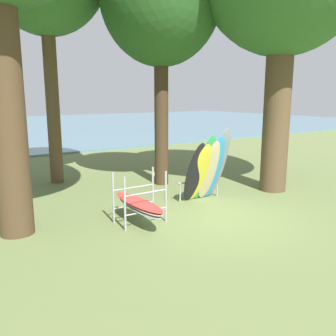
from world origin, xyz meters
name	(u,v)px	position (x,y,z in m)	size (l,w,h in m)	color
ground_plane	(214,218)	(0.00, 0.00, 0.00)	(80.00, 80.00, 0.00)	olive
lake_water	(3,128)	(0.00, 29.87, 0.05)	(80.00, 36.00, 0.10)	slate
leaning_board_pile	(207,169)	(0.74, 1.22, 0.95)	(1.45, 0.92, 2.16)	black
board_storage_rack	(139,204)	(-1.73, 0.77, 0.47)	(1.15, 2.13, 1.25)	#9EA0A5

